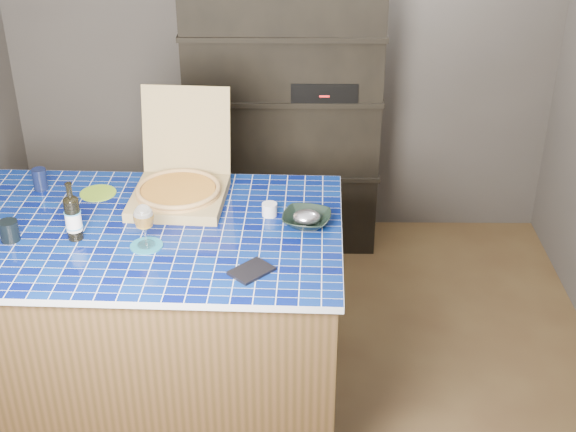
{
  "coord_description": "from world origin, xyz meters",
  "views": [
    {
      "loc": [
        0.08,
        -3.17,
        2.83
      ],
      "look_at": [
        0.05,
        0.0,
        1.04
      ],
      "focal_mm": 50.0,
      "sensor_mm": 36.0,
      "label": 1
    }
  ],
  "objects_px": {
    "mead_bottle": "(73,217)",
    "pizza_box": "(179,187)",
    "bowl": "(307,219)",
    "dvd_case": "(251,271)",
    "wine_glass": "(144,218)",
    "kitchen_island": "(153,316)"
  },
  "relations": [
    {
      "from": "mead_bottle",
      "to": "pizza_box",
      "type": "bearing_deg",
      "value": 41.55
    },
    {
      "from": "bowl",
      "to": "dvd_case",
      "type": "bearing_deg",
      "value": -120.36
    },
    {
      "from": "dvd_case",
      "to": "bowl",
      "type": "relative_size",
      "value": 0.78
    },
    {
      "from": "pizza_box",
      "to": "wine_glass",
      "type": "distance_m",
      "value": 0.45
    },
    {
      "from": "wine_glass",
      "to": "bowl",
      "type": "xyz_separation_m",
      "value": [
        0.7,
        0.2,
        -0.12
      ]
    },
    {
      "from": "wine_glass",
      "to": "dvd_case",
      "type": "xyz_separation_m",
      "value": [
        0.47,
        -0.2,
        -0.14
      ]
    },
    {
      "from": "dvd_case",
      "to": "bowl",
      "type": "distance_m",
      "value": 0.46
    },
    {
      "from": "wine_glass",
      "to": "bowl",
      "type": "bearing_deg",
      "value": 15.68
    },
    {
      "from": "dvd_case",
      "to": "bowl",
      "type": "height_order",
      "value": "bowl"
    },
    {
      "from": "pizza_box",
      "to": "dvd_case",
      "type": "distance_m",
      "value": 0.74
    },
    {
      "from": "pizza_box",
      "to": "dvd_case",
      "type": "height_order",
      "value": "pizza_box"
    },
    {
      "from": "kitchen_island",
      "to": "dvd_case",
      "type": "height_order",
      "value": "dvd_case"
    },
    {
      "from": "pizza_box",
      "to": "mead_bottle",
      "type": "relative_size",
      "value": 2.04
    },
    {
      "from": "wine_glass",
      "to": "kitchen_island",
      "type": "bearing_deg",
      "value": 103.13
    },
    {
      "from": "pizza_box",
      "to": "mead_bottle",
      "type": "bearing_deg",
      "value": -134.41
    },
    {
      "from": "mead_bottle",
      "to": "dvd_case",
      "type": "distance_m",
      "value": 0.85
    },
    {
      "from": "pizza_box",
      "to": "wine_glass",
      "type": "height_order",
      "value": "pizza_box"
    },
    {
      "from": "wine_glass",
      "to": "pizza_box",
      "type": "bearing_deg",
      "value": 77.93
    },
    {
      "from": "pizza_box",
      "to": "wine_glass",
      "type": "bearing_deg",
      "value": -98.04
    },
    {
      "from": "kitchen_island",
      "to": "mead_bottle",
      "type": "relative_size",
      "value": 6.63
    },
    {
      "from": "kitchen_island",
      "to": "wine_glass",
      "type": "distance_m",
      "value": 0.66
    },
    {
      "from": "wine_glass",
      "to": "dvd_case",
      "type": "height_order",
      "value": "wine_glass"
    }
  ]
}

